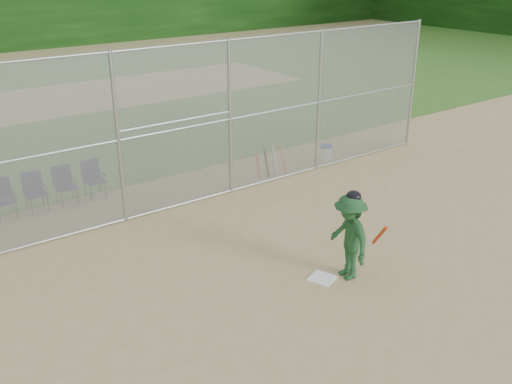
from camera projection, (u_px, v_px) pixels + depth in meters
ground at (333, 286)px, 10.89m from camera, size 100.00×100.00×0.00m
grass_strip at (43, 102)px, 24.31m from camera, size 100.00×100.00×0.00m
dirt_patch_far at (43, 102)px, 24.31m from camera, size 24.00×24.00×0.00m
backstop_fence at (196, 123)px, 13.82m from camera, size 16.09×0.09×4.00m
home_plate at (322, 278)px, 11.12m from camera, size 0.60×0.60×0.02m
batter_at_plate at (349, 236)px, 10.87m from camera, size 1.03×1.31×1.82m
water_cooler at (326, 152)px, 17.43m from camera, size 0.37×0.37×0.47m
spare_bats at (270, 161)px, 16.19m from camera, size 0.96×0.34×0.84m
chair_2 at (4, 200)px, 13.49m from camera, size 0.54×0.52×0.96m
chair_3 at (36, 193)px, 13.89m from camera, size 0.54×0.52×0.96m
chair_4 at (66, 186)px, 14.29m from camera, size 0.54×0.52×0.96m
chair_5 at (94, 180)px, 14.69m from camera, size 0.54×0.52×0.96m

